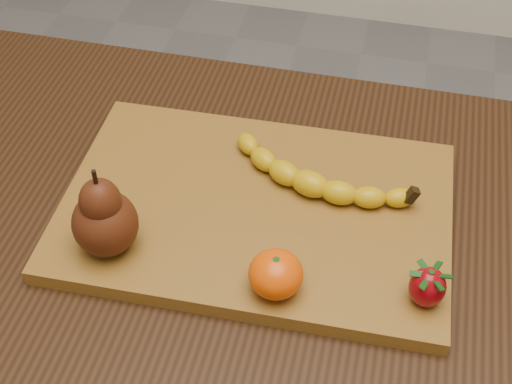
% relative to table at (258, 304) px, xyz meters
% --- Properties ---
extents(table, '(1.00, 0.70, 0.76)m').
position_rel_table_xyz_m(table, '(0.00, 0.00, 0.00)').
color(table, black).
rests_on(table, ground).
extents(cutting_board, '(0.46, 0.31, 0.02)m').
position_rel_table_xyz_m(cutting_board, '(-0.02, 0.06, 0.11)').
color(cutting_board, brown).
rests_on(cutting_board, table).
extents(banana, '(0.21, 0.10, 0.03)m').
position_rel_table_xyz_m(banana, '(0.04, 0.09, 0.13)').
color(banana, '#C9A109').
rests_on(banana, cutting_board).
extents(pear, '(0.08, 0.08, 0.11)m').
position_rel_table_xyz_m(pear, '(-0.16, -0.04, 0.17)').
color(pear, '#481D0B').
rests_on(pear, cutting_board).
extents(mandarin, '(0.07, 0.07, 0.05)m').
position_rel_table_xyz_m(mandarin, '(0.03, -0.06, 0.14)').
color(mandarin, '#E54902').
rests_on(mandarin, cutting_board).
extents(strawberry, '(0.04, 0.04, 0.05)m').
position_rel_table_xyz_m(strawberry, '(0.18, -0.04, 0.14)').
color(strawberry, maroon).
rests_on(strawberry, cutting_board).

